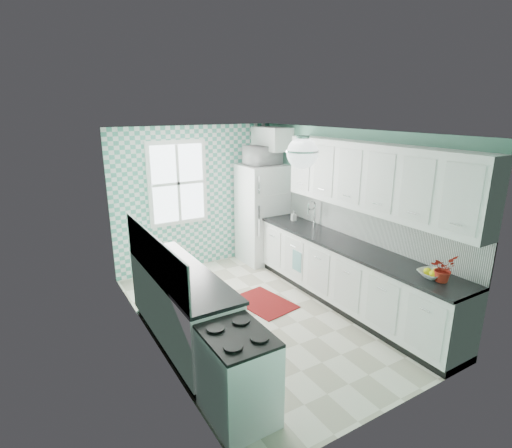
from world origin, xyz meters
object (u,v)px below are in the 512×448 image
sink (305,227)px  ceiling_light (302,153)px  fridge (262,214)px  stove (238,375)px  potted_plant (443,268)px  fruit_bowl (432,274)px  microwave (263,155)px

sink → ceiling_light: bearing=-132.0°
fridge → sink: bearing=-82.5°
stove → potted_plant: 2.50m
fruit_bowl → ceiling_light: bearing=142.9°
sink → potted_plant: size_ratio=1.87×
stove → sink: sink is taller
stove → fruit_bowl: bearing=-4.5°
sink → fruit_bowl: 2.34m
sink → stove: bearing=-140.4°
fruit_bowl → microwave: 3.63m
fridge → stove: size_ratio=2.12×
sink → fruit_bowl: size_ratio=1.91×
fruit_bowl → microwave: (-0.09, 3.49, 0.99)m
fridge → microwave: bearing=56.3°
fridge → microwave: (0.00, 0.00, 1.07)m
potted_plant → ceiling_light: bearing=139.4°
ceiling_light → fridge: size_ratio=0.19×
stove → potted_plant: potted_plant is taller
stove → microwave: size_ratio=1.40×
microwave → fruit_bowl: bearing=90.1°
fridge → stove: (-2.31, -3.28, -0.45)m
ceiling_light → stove: (-1.20, -0.70, -1.88)m
microwave → stove: bearing=53.5°
ceiling_light → fruit_bowl: 2.02m
ceiling_light → potted_plant: ceiling_light is taller
ceiling_light → sink: ceiling_light is taller
fruit_bowl → fridge: bearing=91.5°
ceiling_light → stove: size_ratio=0.41×
stove → microwave: (2.31, 3.28, 1.52)m
potted_plant → microwave: bearing=91.4°
fridge → microwave: size_ratio=2.97×
stove → microwave: 4.29m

